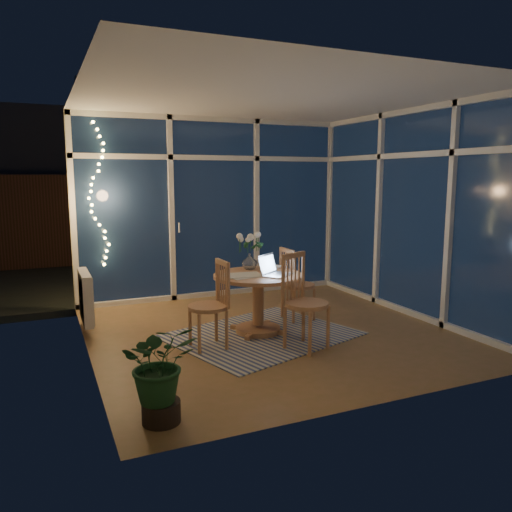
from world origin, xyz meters
name	(u,v)px	position (x,y,z in m)	size (l,w,h in m)	color
floor	(272,332)	(0.00, 0.00, 0.00)	(4.00, 4.00, 0.00)	olive
ceiling	(273,97)	(0.00, 0.00, 2.60)	(4.00, 4.00, 0.00)	white
wall_back	(214,208)	(0.00, 2.00, 1.30)	(4.00, 0.04, 2.60)	white
wall_front	(388,239)	(0.00, -2.00, 1.30)	(4.00, 0.04, 2.60)	white
wall_left	(82,226)	(-2.00, 0.00, 1.30)	(0.04, 4.00, 2.60)	white
wall_right	(415,213)	(2.00, 0.00, 1.30)	(0.04, 4.00, 2.60)	white
window_wall_back	(215,209)	(0.00, 1.96, 1.30)	(4.00, 0.10, 2.60)	white
window_wall_right	(413,214)	(1.96, 0.00, 1.30)	(0.10, 4.00, 2.60)	white
radiator	(85,297)	(-1.94, 0.90, 0.40)	(0.10, 0.70, 0.58)	silver
fairy_lights	(97,195)	(-1.65, 1.88, 1.52)	(0.24, 0.10, 1.85)	#FFD766
garden_patio	(191,265)	(0.50, 5.00, -0.06)	(12.00, 6.00, 0.10)	black
garden_fence	(161,218)	(0.00, 5.50, 0.90)	(11.00, 0.08, 1.80)	#342313
neighbour_roof	(145,160)	(0.30, 8.50, 2.20)	(7.00, 3.00, 2.20)	#31333B
garden_shrubs	(143,255)	(-0.80, 3.40, 0.45)	(0.90, 0.90, 0.90)	black
rug	(262,335)	(-0.16, -0.07, 0.01)	(1.90, 1.52, 0.01)	beige
dining_table	(258,304)	(-0.16, 0.03, 0.34)	(1.00, 1.00, 0.68)	#A8744C
chair_left	(208,305)	(-0.84, -0.23, 0.46)	(0.43, 0.43, 0.93)	#A8744C
chair_right	(298,283)	(0.51, 0.33, 0.46)	(0.42, 0.42, 0.92)	#A8744C
chair_front	(307,302)	(0.08, -0.66, 0.50)	(0.46, 0.46, 1.00)	#A8744C
laptop	(277,264)	(0.00, -0.13, 0.81)	(0.34, 0.29, 0.25)	silver
flower_vase	(250,261)	(-0.13, 0.34, 0.79)	(0.20, 0.20, 0.21)	white
bowl	(275,267)	(0.16, 0.27, 0.70)	(0.15, 0.15, 0.04)	white
newspapers	(246,275)	(-0.31, 0.00, 0.69)	(0.39, 0.30, 0.01)	white
phone	(269,275)	(-0.08, -0.09, 0.69)	(0.11, 0.05, 0.01)	black
potted_plant	(160,372)	(-1.65, -1.60, 0.38)	(0.54, 0.47, 0.76)	#1A4924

